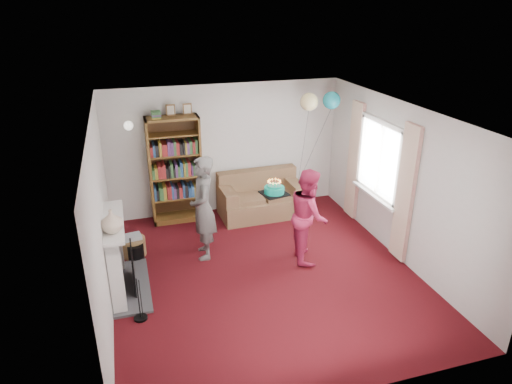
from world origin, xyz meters
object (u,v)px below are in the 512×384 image
object	(u,v)px
bookcase	(175,171)
person_striped	(203,208)
sofa	(260,198)
person_magenta	(309,215)
birthday_cake	(274,190)

from	to	relation	value
bookcase	person_striped	size ratio (longest dim) A/B	1.30
sofa	person_magenta	size ratio (longest dim) A/B	1.04
bookcase	person_magenta	size ratio (longest dim) A/B	1.45
bookcase	person_striped	xyz separation A→B (m)	(0.24, -1.50, -0.13)
sofa	person_magenta	world-z (taller)	person_magenta
person_magenta	birthday_cake	xyz separation A→B (m)	(-0.49, 0.26, 0.39)
sofa	person_striped	xyz separation A→B (m)	(-1.34, -1.27, 0.53)
sofa	birthday_cake	world-z (taller)	birthday_cake
person_striped	sofa	bearing A→B (deg)	138.34
bookcase	person_magenta	world-z (taller)	bookcase
person_striped	person_magenta	world-z (taller)	person_striped
bookcase	sofa	size ratio (longest dim) A/B	1.39
bookcase	person_magenta	xyz separation A→B (m)	(1.82, -2.05, -0.21)
bookcase	birthday_cake	size ratio (longest dim) A/B	5.83
person_striped	birthday_cake	bearing A→B (deg)	80.15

